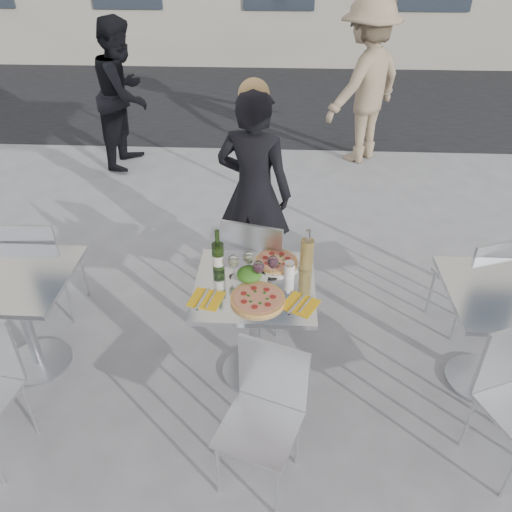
{
  "coord_description": "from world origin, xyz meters",
  "views": [
    {
      "loc": [
        0.14,
        -2.38,
        2.55
      ],
      "look_at": [
        0.0,
        0.15,
        0.85
      ],
      "focal_mm": 35.0,
      "sensor_mm": 36.0,
      "label": 1
    }
  ],
  "objects_px": {
    "side_table_right": "(500,319)",
    "chair_near": "(266,406)",
    "napkin_right": "(300,304)",
    "main_table": "(255,311)",
    "pedestrian_b": "(365,83)",
    "side_chair_rfar": "(479,276)",
    "wineglass_white_a": "(233,262)",
    "pizza_far": "(276,262)",
    "side_chair_lfar": "(41,261)",
    "wineglass_red_b": "(273,263)",
    "carafe": "(307,255)",
    "wineglass_white_b": "(249,258)",
    "chair_far": "(257,264)",
    "wine_bottle": "(218,256)",
    "salad_plate": "(249,275)",
    "wineglass_red_a": "(259,268)",
    "pizza_near": "(258,299)",
    "pedestrian_a": "(124,94)",
    "woman_diner": "(254,193)",
    "sugar_shaker": "(289,270)",
    "napkin_left": "(206,299)",
    "side_table_left": "(19,303)"
  },
  "relations": [
    {
      "from": "main_table",
      "to": "chair_near",
      "type": "relative_size",
      "value": 0.9
    },
    {
      "from": "chair_far",
      "to": "pizza_near",
      "type": "height_order",
      "value": "chair_far"
    },
    {
      "from": "side_chair_rfar",
      "to": "wineglass_white_a",
      "type": "bearing_deg",
      "value": -5.15
    },
    {
      "from": "chair_far",
      "to": "woman_diner",
      "type": "relative_size",
      "value": 0.57
    },
    {
      "from": "main_table",
      "to": "side_table_left",
      "type": "height_order",
      "value": "same"
    },
    {
      "from": "pedestrian_b",
      "to": "side_chair_lfar",
      "type": "bearing_deg",
      "value": 3.79
    },
    {
      "from": "chair_far",
      "to": "sugar_shaker",
      "type": "distance_m",
      "value": 0.53
    },
    {
      "from": "salad_plate",
      "to": "wineglass_white_a",
      "type": "xyz_separation_m",
      "value": [
        -0.1,
        0.03,
        0.07
      ]
    },
    {
      "from": "chair_near",
      "to": "pizza_near",
      "type": "relative_size",
      "value": 2.63
    },
    {
      "from": "side_chair_lfar",
      "to": "pedestrian_a",
      "type": "bearing_deg",
      "value": -88.57
    },
    {
      "from": "chair_near",
      "to": "napkin_right",
      "type": "distance_m",
      "value": 0.6
    },
    {
      "from": "salad_plate",
      "to": "side_chair_lfar",
      "type": "bearing_deg",
      "value": 163.29
    },
    {
      "from": "woman_diner",
      "to": "pizza_near",
      "type": "xyz_separation_m",
      "value": [
        0.09,
        -1.23,
        -0.05
      ]
    },
    {
      "from": "chair_far",
      "to": "wine_bottle",
      "type": "distance_m",
      "value": 0.53
    },
    {
      "from": "pedestrian_b",
      "to": "wineglass_red_b",
      "type": "distance_m",
      "value": 3.84
    },
    {
      "from": "pizza_far",
      "to": "napkin_right",
      "type": "relative_size",
      "value": 1.25
    },
    {
      "from": "pedestrian_b",
      "to": "napkin_right",
      "type": "height_order",
      "value": "pedestrian_b"
    },
    {
      "from": "side_table_right",
      "to": "side_chair_lfar",
      "type": "xyz_separation_m",
      "value": [
        -3.07,
        0.5,
        -0.02
      ]
    },
    {
      "from": "wineglass_white_a",
      "to": "napkin_right",
      "type": "distance_m",
      "value": 0.48
    },
    {
      "from": "woman_diner",
      "to": "pedestrian_a",
      "type": "xyz_separation_m",
      "value": [
        -1.68,
        2.4,
        0.04
      ]
    },
    {
      "from": "pizza_far",
      "to": "wineglass_red_b",
      "type": "xyz_separation_m",
      "value": [
        -0.02,
        -0.15,
        0.09
      ]
    },
    {
      "from": "side_table_left",
      "to": "wineglass_white_b",
      "type": "bearing_deg",
      "value": 4.23
    },
    {
      "from": "woman_diner",
      "to": "wineglass_white_b",
      "type": "xyz_separation_m",
      "value": [
        0.02,
        -0.97,
        0.05
      ]
    },
    {
      "from": "napkin_right",
      "to": "wineglass_red_b",
      "type": "bearing_deg",
      "value": 151.58
    },
    {
      "from": "side_chair_lfar",
      "to": "pizza_near",
      "type": "xyz_separation_m",
      "value": [
        1.6,
        -0.65,
        0.24
      ]
    },
    {
      "from": "chair_near",
      "to": "wine_bottle",
      "type": "xyz_separation_m",
      "value": [
        -0.32,
        0.81,
        0.37
      ]
    },
    {
      "from": "napkin_left",
      "to": "wine_bottle",
      "type": "bearing_deg",
      "value": 94.32
    },
    {
      "from": "chair_near",
      "to": "napkin_right",
      "type": "height_order",
      "value": "chair_near"
    },
    {
      "from": "side_chair_rfar",
      "to": "wineglass_red_b",
      "type": "distance_m",
      "value": 1.55
    },
    {
      "from": "woman_diner",
      "to": "sugar_shaker",
      "type": "bearing_deg",
      "value": 121.17
    },
    {
      "from": "side_chair_lfar",
      "to": "wineglass_red_a",
      "type": "bearing_deg",
      "value": 161.26
    },
    {
      "from": "sugar_shaker",
      "to": "napkin_right",
      "type": "bearing_deg",
      "value": -76.19
    },
    {
      "from": "main_table",
      "to": "carafe",
      "type": "relative_size",
      "value": 2.59
    },
    {
      "from": "side_chair_rfar",
      "to": "pizza_near",
      "type": "bearing_deg",
      "value": 3.65
    },
    {
      "from": "main_table",
      "to": "side_chair_lfar",
      "type": "height_order",
      "value": "side_chair_lfar"
    },
    {
      "from": "main_table",
      "to": "side_table_left",
      "type": "relative_size",
      "value": 1.0
    },
    {
      "from": "side_table_right",
      "to": "chair_near",
      "type": "distance_m",
      "value": 1.57
    },
    {
      "from": "main_table",
      "to": "pedestrian_b",
      "type": "bearing_deg",
      "value": 73.55
    },
    {
      "from": "main_table",
      "to": "wineglass_white_a",
      "type": "bearing_deg",
      "value": 153.25
    },
    {
      "from": "side_chair_rfar",
      "to": "wineglass_white_b",
      "type": "distance_m",
      "value": 1.68
    },
    {
      "from": "main_table",
      "to": "napkin_left",
      "type": "relative_size",
      "value": 3.48
    },
    {
      "from": "side_table_left",
      "to": "side_chair_lfar",
      "type": "relative_size",
      "value": 0.86
    },
    {
      "from": "chair_far",
      "to": "pedestrian_b",
      "type": "bearing_deg",
      "value": -94.19
    },
    {
      "from": "chair_far",
      "to": "wine_bottle",
      "type": "xyz_separation_m",
      "value": [
        -0.22,
        -0.38,
        0.31
      ]
    },
    {
      "from": "woman_diner",
      "to": "carafe",
      "type": "xyz_separation_m",
      "value": [
        0.37,
        -0.92,
        0.05
      ]
    },
    {
      "from": "sugar_shaker",
      "to": "wineglass_red_b",
      "type": "distance_m",
      "value": 0.11
    },
    {
      "from": "salad_plate",
      "to": "wineglass_red_a",
      "type": "relative_size",
      "value": 1.4
    },
    {
      "from": "side_table_right",
      "to": "wineglass_red_b",
      "type": "xyz_separation_m",
      "value": [
        -1.39,
        0.07,
        0.32
      ]
    },
    {
      "from": "side_chair_rfar",
      "to": "wineglass_red_b",
      "type": "bearing_deg",
      "value": -2.93
    },
    {
      "from": "side_table_left",
      "to": "pizza_far",
      "type": "relative_size",
      "value": 2.47
    }
  ]
}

